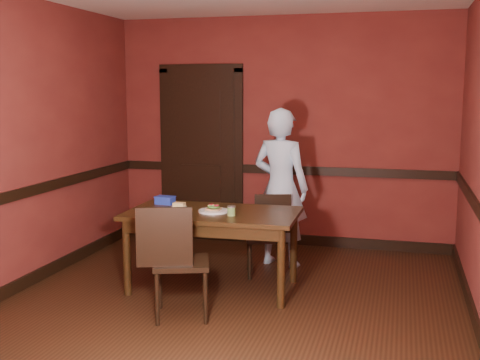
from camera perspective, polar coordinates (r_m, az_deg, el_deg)
The scene contains 19 objects.
floor at distance 5.27m, azimuth -1.02°, elevation -11.91°, with size 4.00×4.50×0.01m, color black.
wall_back at distance 7.15m, azimuth 4.00°, elevation 4.57°, with size 4.00×0.02×2.70m, color maroon.
wall_front at distance 2.89m, azimuth -13.61°, elevation -1.50°, with size 4.00×0.02×2.70m, color maroon.
wall_left at distance 5.85m, azimuth -20.27°, elevation 3.18°, with size 0.02×4.50×2.70m, color maroon.
dado_back at distance 7.18m, azimuth 3.94°, elevation 0.97°, with size 4.00×0.03×0.10m, color black.
dado_left at distance 5.89m, azimuth -19.92°, elevation -1.18°, with size 0.03×4.50×0.10m, color black.
baseboard_back at distance 7.33m, azimuth 3.88°, elevation -5.55°, with size 4.00×0.03×0.12m, color black.
baseboard_left at distance 6.08m, azimuth -19.52°, elevation -9.00°, with size 0.03×4.50×0.12m, color black.
baseboard_right at distance 5.10m, azimuth 21.48°, elevation -12.52°, with size 0.03×4.50×0.12m, color black.
door at distance 7.39m, azimuth -3.70°, elevation 2.69°, with size 1.05×0.07×2.20m.
dining_table at distance 5.63m, azimuth -2.58°, elevation -6.65°, with size 1.57×0.88×0.73m, color black.
chair_far at distance 6.04m, azimuth 2.35°, elevation -5.32°, with size 0.37×0.37×0.79m, color black, non-canonical shape.
chair_near at distance 4.95m, azimuth -5.58°, elevation -7.60°, with size 0.44×0.44×0.94m, color black, non-canonical shape.
person at distance 6.30m, azimuth 3.88°, elevation -0.72°, with size 0.61×0.40×1.66m, color #ADCDE8.
sandwich_plate at distance 5.52m, azimuth -2.53°, elevation -2.84°, with size 0.28×0.28×0.07m.
sauce_jar at distance 5.35m, azimuth -0.82°, elevation -2.93°, with size 0.08×0.08×0.09m.
cheese_saucer at distance 5.76m, azimuth -5.78°, elevation -2.42°, with size 0.15×0.15×0.05m.
food_tub at distance 5.94m, azimuth -7.12°, elevation -1.90°, with size 0.19×0.14×0.08m.
wrapped_veg at distance 5.47m, azimuth -7.85°, elevation -2.90°, with size 0.06×0.06×0.23m, color #16531F.
Camera 1 is at (1.38, -4.74, 1.84)m, focal length 45.00 mm.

